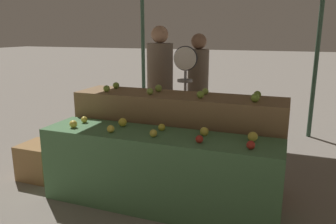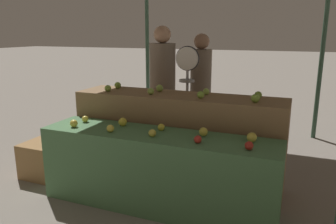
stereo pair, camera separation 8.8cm
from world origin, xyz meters
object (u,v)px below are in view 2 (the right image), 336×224
(person_vendor_at_scale, at_px, (163,81))
(wooden_crate_side, at_px, (43,159))
(produce_scale, at_px, (187,78))
(person_customer_left, at_px, (201,82))

(person_vendor_at_scale, relative_size, wooden_crate_side, 4.26)
(produce_scale, bearing_deg, person_vendor_at_scale, 154.53)
(produce_scale, relative_size, person_customer_left, 0.91)
(person_vendor_at_scale, bearing_deg, person_customer_left, -147.11)
(person_vendor_at_scale, relative_size, person_customer_left, 1.06)
(produce_scale, distance_m, wooden_crate_side, 2.08)
(person_customer_left, bearing_deg, wooden_crate_side, 75.38)
(wooden_crate_side, bearing_deg, produce_scale, 38.19)
(person_vendor_at_scale, bearing_deg, produce_scale, 147.88)
(produce_scale, bearing_deg, person_customer_left, 88.48)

